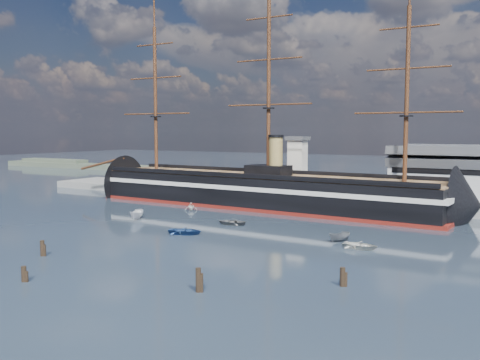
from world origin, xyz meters
The scene contains 15 objects.
ground centered at (0.00, 40.00, 0.00)m, with size 600.00×600.00×0.00m, color #202732.
quay centered at (10.00, 76.00, 0.00)m, with size 180.00×18.00×2.00m, color slate.
quay_tower centered at (3.00, 73.00, 9.75)m, with size 5.00×5.00×15.00m.
shoreline centered at (-139.23, 135.00, 1.45)m, with size 120.00×10.00×4.00m.
warship centered at (-2.54, 60.00, 4.04)m, with size 113.31×21.21×53.94m.
motorboat_a centered at (-14.33, 30.58, 0.00)m, with size 6.35×2.33×2.54m, color white.
motorboat_b centered at (3.51, 22.98, 0.00)m, with size 3.77×1.51×1.76m, color #284A86.
motorboat_c centered at (29.67, 30.35, 0.00)m, with size 5.20×1.91×2.08m, color slate.
motorboat_d centered at (-12.49, 47.37, 0.00)m, with size 5.38×2.33×1.97m, color white.
motorboat_e centered at (34.21, 27.10, 0.00)m, with size 3.43×1.37×1.60m, color silver.
motorboat_g centered at (5.65, 35.51, 0.00)m, with size 3.43×1.37×1.60m, color slate.
piling_near_mid centered at (4.14, -11.40, 0.00)m, with size 0.64×0.64×2.66m, color black.
piling_near_right centered at (25.01, -4.12, 0.00)m, with size 0.64×0.64×3.52m, color black.
piling_far_right centered at (38.57, 6.33, 0.00)m, with size 0.64×0.64×3.01m, color black.
piling_extra centered at (-5.02, -1.05, 0.00)m, with size 0.64×0.64×3.04m, color black.
Camera 1 is at (59.15, -53.52, 18.47)m, focal length 40.00 mm.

